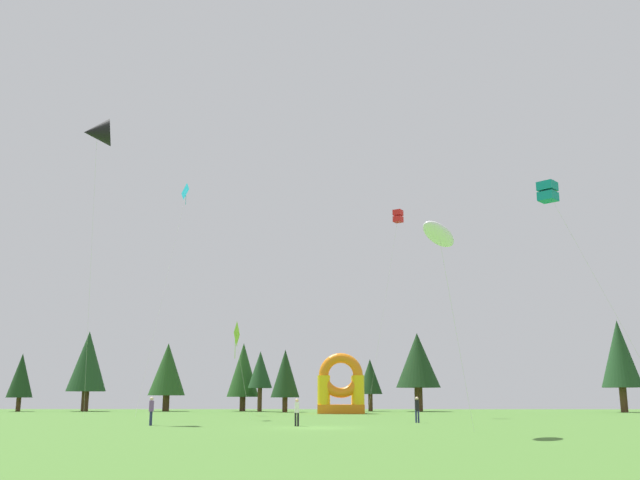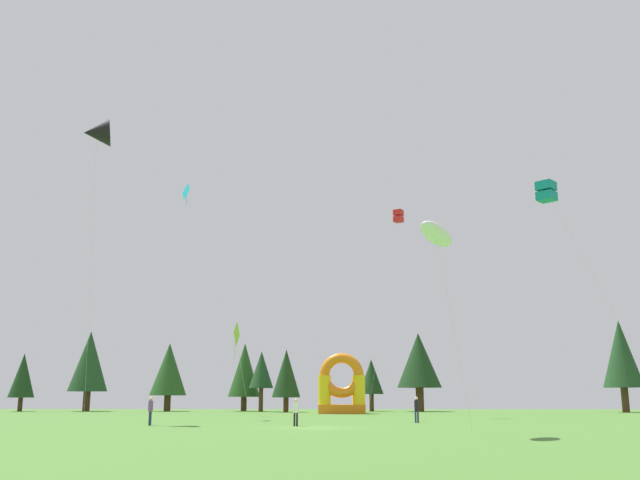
# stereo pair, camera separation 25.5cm
# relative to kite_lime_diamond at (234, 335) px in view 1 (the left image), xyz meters

# --- Properties ---
(ground_plane) EXTENTS (120.00, 120.00, 0.00)m
(ground_plane) POSITION_rel_kite_lime_diamond_xyz_m (6.35, -13.18, -6.13)
(ground_plane) COLOR #47752D
(kite_lime_diamond) EXTENTS (1.41, 1.58, 6.81)m
(kite_lime_diamond) POSITION_rel_kite_lime_diamond_xyz_m (0.00, 0.00, 0.00)
(kite_lime_diamond) COLOR #8CD826
(kite_lime_diamond) RESTS_ON ground_plane
(kite_black_delta) EXTENTS (3.76, 9.85, 21.08)m
(kite_black_delta) POSITION_rel_kite_lime_diamond_xyz_m (-9.34, -5.76, 13.87)
(kite_black_delta) COLOR black
(kite_black_delta) RESTS_ON ground_plane
(kite_white_parafoil) EXTENTS (2.98, 4.61, 9.62)m
(kite_white_parafoil) POSITION_rel_kite_lime_diamond_xyz_m (12.34, -20.83, 2.85)
(kite_white_parafoil) COLOR white
(kite_white_parafoil) RESTS_ON ground_plane
(kite_red_box) EXTENTS (3.44, 2.21, 17.97)m
(kite_red_box) POSITION_rel_kite_lime_diamond_xyz_m (13.20, 8.54, 11.25)
(kite_red_box) COLOR red
(kite_red_box) RESTS_ON ground_plane
(kite_cyan_diamond) EXTENTS (2.11, 10.18, 23.10)m
(kite_cyan_diamond) POSITION_rel_kite_lime_diamond_xyz_m (-7.85, 17.66, 16.17)
(kite_cyan_diamond) COLOR #19B7CC
(kite_cyan_diamond) RESTS_ON ground_plane
(kite_teal_box) EXTENTS (4.62, 4.17, 12.71)m
(kite_teal_box) POSITION_rel_kite_lime_diamond_xyz_m (18.76, -16.77, 6.05)
(kite_teal_box) COLOR #0C7F7A
(kite_teal_box) RESTS_ON ground_plane
(person_left_edge) EXTENTS (0.30, 0.30, 1.54)m
(person_left_edge) POSITION_rel_kite_lime_diamond_xyz_m (5.31, -11.11, -5.21)
(person_left_edge) COLOR black
(person_left_edge) RESTS_ON ground_plane
(person_near_camera) EXTENTS (0.30, 0.30, 1.64)m
(person_near_camera) POSITION_rel_kite_lime_diamond_xyz_m (-3.32, -10.25, -5.15)
(person_near_camera) COLOR navy
(person_near_camera) RESTS_ON ground_plane
(person_midfield) EXTENTS (0.32, 0.32, 1.65)m
(person_midfield) POSITION_rel_kite_lime_diamond_xyz_m (12.84, -5.39, -5.15)
(person_midfield) COLOR navy
(person_midfield) RESTS_ON ground_plane
(inflatable_red_slide) EXTENTS (4.68, 4.42, 5.98)m
(inflatable_red_slide) POSITION_rel_kite_lime_diamond_xyz_m (8.08, 20.55, -3.92)
(inflatable_red_slide) COLOR orange
(inflatable_red_slide) RESTS_ON ground_plane
(tree_row_0) EXTENTS (2.91, 2.91, 6.62)m
(tree_row_0) POSITION_rel_kite_lime_diamond_xyz_m (-29.04, 30.09, -2.06)
(tree_row_0) COLOR #4C331E
(tree_row_0) RESTS_ON ground_plane
(tree_row_1) EXTENTS (4.56, 4.56, 9.31)m
(tree_row_1) POSITION_rel_kite_lime_diamond_xyz_m (-21.82, 31.49, -0.38)
(tree_row_1) COLOR #4C331E
(tree_row_1) RESTS_ON ground_plane
(tree_row_2) EXTENTS (4.30, 4.30, 7.89)m
(tree_row_2) POSITION_rel_kite_lime_diamond_xyz_m (-12.32, 31.66, -1.31)
(tree_row_2) COLOR #4C331E
(tree_row_2) RESTS_ON ground_plane
(tree_row_3) EXTENTS (3.80, 3.80, 7.97)m
(tree_row_3) POSITION_rel_kite_lime_diamond_xyz_m (-3.45, 32.64, -1.35)
(tree_row_3) COLOR #4C331E
(tree_row_3) RESTS_ON ground_plane
(tree_row_4) EXTENTS (2.81, 2.81, 6.84)m
(tree_row_4) POSITION_rel_kite_lime_diamond_xyz_m (-1.17, 30.23, -1.45)
(tree_row_4) COLOR #4C331E
(tree_row_4) RESTS_ON ground_plane
(tree_row_5) EXTENTS (3.19, 3.19, 6.84)m
(tree_row_5) POSITION_rel_kite_lime_diamond_xyz_m (1.94, 27.20, -1.95)
(tree_row_5) COLOR #4C331E
(tree_row_5) RESTS_ON ground_plane
(tree_row_6) EXTENTS (2.86, 2.86, 6.04)m
(tree_row_6) POSITION_rel_kite_lime_diamond_xyz_m (11.65, 32.59, -2.17)
(tree_row_6) COLOR #4C331E
(tree_row_6) RESTS_ON ground_plane
(tree_row_7) EXTENTS (5.14, 5.14, 9.01)m
(tree_row_7) POSITION_rel_kite_lime_diamond_xyz_m (17.16, 31.20, -0.34)
(tree_row_7) COLOR #4C331E
(tree_row_7) RESTS_ON ground_plane
(tree_row_8) EXTENTS (4.28, 4.28, 10.04)m
(tree_row_8) POSITION_rel_kite_lime_diamond_xyz_m (39.06, 27.13, 0.16)
(tree_row_8) COLOR #4C331E
(tree_row_8) RESTS_ON ground_plane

